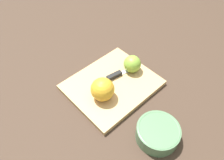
{
  "coord_description": "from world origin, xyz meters",
  "views": [
    {
      "loc": [
        -0.46,
        -0.33,
        0.69
      ],
      "look_at": [
        0.0,
        0.0,
        0.04
      ],
      "focal_mm": 35.0,
      "sensor_mm": 36.0,
      "label": 1
    }
  ],
  "objects": [
    {
      "name": "bowl",
      "position": [
        -0.09,
        -0.25,
        0.03
      ],
      "size": [
        0.14,
        0.14,
        0.05
      ],
      "color": "#4C704C",
      "rests_on": "ground_plane"
    },
    {
      "name": "knife",
      "position": [
        0.04,
        0.01,
        0.03
      ],
      "size": [
        0.15,
        0.07,
        0.02
      ],
      "rotation": [
        0.0,
        0.0,
        -0.37
      ],
      "color": "silver",
      "rests_on": "cutting_board"
    },
    {
      "name": "cutting_board",
      "position": [
        0.0,
        0.0,
        0.01
      ],
      "size": [
        0.39,
        0.35,
        0.02
      ],
      "color": "tan",
      "rests_on": "ground_plane"
    },
    {
      "name": "apple_half_left",
      "position": [
        -0.07,
        -0.01,
        0.06
      ],
      "size": [
        0.09,
        0.09,
        0.09
      ],
      "rotation": [
        0.0,
        0.0,
        0.16
      ],
      "color": "gold",
      "rests_on": "cutting_board"
    },
    {
      "name": "ground_plane",
      "position": [
        0.0,
        0.0,
        0.0
      ],
      "size": [
        4.0,
        4.0,
        0.0
      ],
      "primitive_type": "plane",
      "color": "#38281E"
    },
    {
      "name": "apple_half_right",
      "position": [
        0.11,
        -0.02,
        0.06
      ],
      "size": [
        0.07,
        0.07,
        0.07
      ],
      "rotation": [
        0.0,
        0.0,
        1.39
      ],
      "color": "olive",
      "rests_on": "cutting_board"
    }
  ]
}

